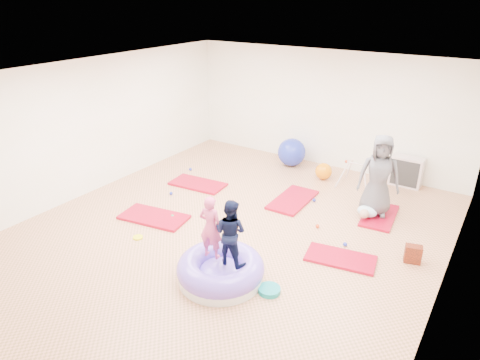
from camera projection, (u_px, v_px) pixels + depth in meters
The scene contains 19 objects.
room at pixel (230, 159), 7.23m from camera, with size 7.01×8.01×2.81m.
gym_mat_front_left at pixel (154, 217), 8.21m from camera, with size 1.29×0.65×0.05m, color #A20224.
gym_mat_mid_left at pixel (198, 184), 9.63m from camera, with size 1.23×0.62×0.05m, color #A20224.
gym_mat_center_back at pixel (293, 200), 8.89m from camera, with size 1.28×0.64×0.05m, color #A20224.
gym_mat_right at pixel (341, 258), 6.95m from camera, with size 1.11×0.55×0.05m, color #A20224.
gym_mat_rear_right at pixel (379, 216), 8.27m from camera, with size 1.14×0.57×0.05m, color #A20224.
inflatable_cushion at pixel (221, 270), 6.42m from camera, with size 1.32×1.32×0.42m.
child_pink at pixel (211, 224), 6.24m from camera, with size 0.37×0.24×1.00m, color #D34779.
child_navy at pixel (230, 229), 6.09m from camera, with size 0.50×0.39×1.02m, color black.
adult_caregiver at pixel (379, 176), 8.00m from camera, with size 0.77×0.50×1.58m, color #4D4D54.
infant at pixel (366, 212), 8.12m from camera, with size 0.38×0.38×0.22m.
ball_pit_balls at pixel (246, 205), 8.64m from camera, with size 4.44×2.21×0.07m.
exercise_ball_blue at pixel (292, 152), 10.60m from camera, with size 0.69×0.69×0.69m, color #1E2CA9.
exercise_ball_orange at pixel (324, 171), 9.87m from camera, with size 0.39×0.39×0.39m, color orange.
infant_play_gym at pixel (357, 171), 9.39m from camera, with size 0.74×0.70×0.57m.
cube_shelf at pixel (406, 171), 9.49m from camera, with size 0.67×0.33×0.67m.
balance_disc at pixel (269, 290), 6.19m from camera, with size 0.33×0.33×0.07m, color #0D878A.
backpack at pixel (413, 254), 6.84m from camera, with size 0.26×0.16×0.30m, color #9A280A.
yellow_toy at pixel (138, 237), 7.56m from camera, with size 0.18×0.18×0.03m, color #E6E50A.
Camera 1 is at (3.85, -5.56, 4.00)m, focal length 32.00 mm.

